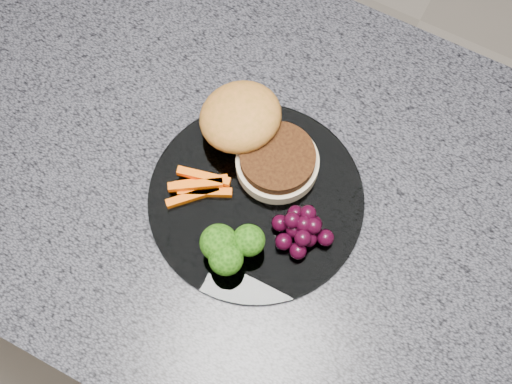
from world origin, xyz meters
TOP-DOWN VIEW (x-y plane):
  - island_cabinet at (0.00, 0.00)m, footprint 1.20×0.60m
  - countertop at (0.00, 0.00)m, footprint 1.20×0.60m
  - plate at (0.01, -0.02)m, footprint 0.26×0.26m
  - burger at (-0.03, 0.04)m, footprint 0.18×0.14m
  - carrot_sticks at (-0.05, -0.04)m, footprint 0.07×0.07m
  - broccoli at (0.02, -0.10)m, footprint 0.07×0.07m
  - grape_bunch at (0.08, -0.04)m, footprint 0.08×0.06m

SIDE VIEW (x-z plane):
  - island_cabinet at x=0.00m, z-range 0.00..0.86m
  - countertop at x=0.00m, z-range 0.86..0.90m
  - plate at x=0.01m, z-range 0.90..0.91m
  - carrot_sticks at x=-0.05m, z-range 0.91..0.92m
  - grape_bunch at x=0.08m, z-range 0.90..0.94m
  - burger at x=-0.03m, z-range 0.90..0.96m
  - broccoli at x=0.02m, z-range 0.91..0.96m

